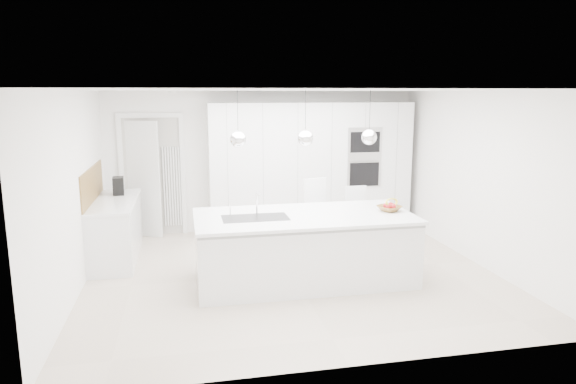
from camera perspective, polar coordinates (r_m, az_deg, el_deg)
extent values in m
plane|color=beige|center=(7.18, 0.49, -9.10)|extent=(5.50, 5.50, 0.00)
plane|color=white|center=(9.29, -2.74, 3.44)|extent=(5.50, 0.00, 5.50)
plane|color=white|center=(6.84, -22.64, -0.11)|extent=(0.00, 5.00, 5.00)
plane|color=white|center=(6.75, 0.52, 11.27)|extent=(5.50, 5.50, 0.00)
cube|color=white|center=(9.17, 2.51, 2.71)|extent=(3.60, 0.60, 2.30)
cube|color=white|center=(9.17, -16.36, 1.36)|extent=(0.76, 0.38, 2.00)
cube|color=white|center=(8.13, -18.57, -4.12)|extent=(0.60, 1.80, 0.86)
cube|color=white|center=(8.02, -18.76, -1.01)|extent=(0.62, 1.82, 0.04)
cube|color=olive|center=(8.02, -20.92, 0.80)|extent=(0.02, 1.80, 0.50)
cube|color=white|center=(6.79, 1.86, -6.47)|extent=(2.80, 1.20, 0.86)
cube|color=white|center=(6.72, 1.78, -2.68)|extent=(2.84, 1.40, 0.04)
cylinder|color=white|center=(6.71, -3.50, -1.22)|extent=(0.02, 0.02, 0.30)
sphere|color=white|center=(6.36, -5.57, 5.82)|extent=(0.20, 0.20, 0.20)
sphere|color=white|center=(6.50, 1.94, 5.98)|extent=(0.20, 0.20, 0.20)
sphere|color=white|center=(6.75, 9.01, 6.04)|extent=(0.20, 0.20, 0.20)
imported|color=olive|center=(7.03, 11.19, -1.80)|extent=(0.40, 0.40, 0.07)
cube|color=black|center=(8.43, -18.33, 0.65)|extent=(0.19, 0.27, 0.27)
sphere|color=red|center=(7.03, 11.60, -1.56)|extent=(0.08, 0.08, 0.08)
sphere|color=red|center=(7.05, 11.32, -1.47)|extent=(0.09, 0.09, 0.09)
sphere|color=red|center=(7.00, 11.07, -1.59)|extent=(0.07, 0.07, 0.07)
sphere|color=red|center=(7.05, 10.84, -1.49)|extent=(0.08, 0.08, 0.08)
torus|color=yellow|center=(7.04, 11.44, -1.11)|extent=(0.24, 0.17, 0.22)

